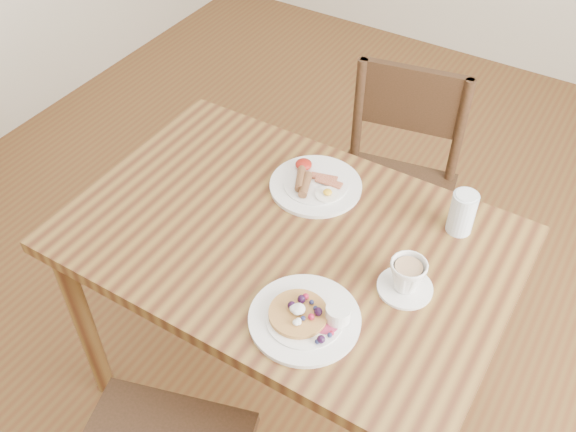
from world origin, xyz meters
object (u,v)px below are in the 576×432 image
at_px(chair_far, 393,182).
at_px(pancake_plate, 307,317).
at_px(dining_table, 288,259).
at_px(breakfast_plate, 314,184).
at_px(water_glass, 462,213).
at_px(teacup_saucer, 407,277).

bearing_deg(chair_far, pancake_plate, 88.23).
xyz_separation_m(dining_table, chair_far, (0.05, 0.63, -0.16)).
relative_size(chair_far, pancake_plate, 3.26).
xyz_separation_m(dining_table, breakfast_plate, (-0.04, 0.21, 0.11)).
bearing_deg(water_glass, teacup_saucer, -98.23).
height_order(breakfast_plate, teacup_saucer, teacup_saucer).
xyz_separation_m(breakfast_plate, water_glass, (0.42, 0.05, 0.05)).
xyz_separation_m(chair_far, teacup_saucer, (0.29, -0.64, 0.30)).
xyz_separation_m(breakfast_plate, teacup_saucer, (0.38, -0.22, 0.03)).
bearing_deg(pancake_plate, teacup_saucer, 53.10).
distance_m(teacup_saucer, water_glass, 0.27).
xyz_separation_m(pancake_plate, teacup_saucer, (0.16, 0.21, 0.03)).
bearing_deg(water_glass, pancake_plate, -112.39).
height_order(chair_far, water_glass, chair_far).
xyz_separation_m(chair_far, pancake_plate, (0.13, -0.85, 0.27)).
height_order(chair_far, pancake_plate, chair_far).
bearing_deg(breakfast_plate, dining_table, -80.02).
distance_m(dining_table, teacup_saucer, 0.38).
bearing_deg(teacup_saucer, breakfast_plate, 150.63).
bearing_deg(breakfast_plate, teacup_saucer, -29.37).
relative_size(pancake_plate, breakfast_plate, 1.00).
distance_m(chair_far, teacup_saucer, 0.77).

